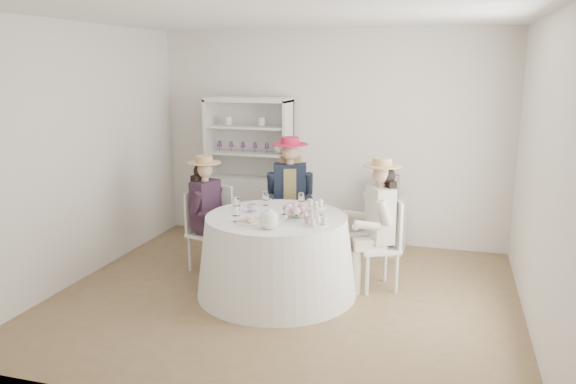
# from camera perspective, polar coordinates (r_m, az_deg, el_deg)

# --- Properties ---
(ground) EXTENTS (4.50, 4.50, 0.00)m
(ground) POSITION_cam_1_polar(r_m,az_deg,el_deg) (5.71, -0.29, -10.55)
(ground) COLOR brown
(ground) RESTS_ON ground
(ceiling) EXTENTS (4.50, 4.50, 0.00)m
(ceiling) POSITION_cam_1_polar(r_m,az_deg,el_deg) (5.26, -0.32, 17.57)
(ceiling) COLOR white
(ceiling) RESTS_ON wall_back
(wall_back) EXTENTS (4.50, 0.00, 4.50)m
(wall_back) POSITION_cam_1_polar(r_m,az_deg,el_deg) (7.24, 4.25, 5.50)
(wall_back) COLOR silver
(wall_back) RESTS_ON ground
(wall_front) EXTENTS (4.50, 0.00, 4.50)m
(wall_front) POSITION_cam_1_polar(r_m,az_deg,el_deg) (3.50, -9.72, -2.48)
(wall_front) COLOR silver
(wall_front) RESTS_ON ground
(wall_left) EXTENTS (0.00, 4.50, 4.50)m
(wall_left) POSITION_cam_1_polar(r_m,az_deg,el_deg) (6.33, -20.25, 3.72)
(wall_left) COLOR silver
(wall_left) RESTS_ON ground
(wall_right) EXTENTS (0.00, 4.50, 4.50)m
(wall_right) POSITION_cam_1_polar(r_m,az_deg,el_deg) (5.16, 24.40, 1.47)
(wall_right) COLOR silver
(wall_right) RESTS_ON ground
(tea_table) EXTENTS (1.60, 1.60, 0.81)m
(tea_table) POSITION_cam_1_polar(r_m,az_deg,el_deg) (5.66, -1.15, -6.40)
(tea_table) COLOR white
(tea_table) RESTS_ON ground
(hutch) EXTENTS (1.21, 0.68, 1.86)m
(hutch) POSITION_cam_1_polar(r_m,az_deg,el_deg) (7.41, -3.87, 0.28)
(hutch) COLOR silver
(hutch) RESTS_ON ground
(side_table) EXTENTS (0.47, 0.47, 0.68)m
(side_table) POSITION_cam_1_polar(r_m,az_deg,el_deg) (7.02, 9.92, -3.30)
(side_table) COLOR silver
(side_table) RESTS_ON ground
(hatbox) EXTENTS (0.30, 0.30, 0.28)m
(hatbox) POSITION_cam_1_polar(r_m,az_deg,el_deg) (6.90, 10.07, 0.56)
(hatbox) COLOR black
(hatbox) RESTS_ON side_table
(guest_left) EXTENTS (0.52, 0.49, 1.30)m
(guest_left) POSITION_cam_1_polar(r_m,az_deg,el_deg) (6.27, -8.22, -1.48)
(guest_left) COLOR silver
(guest_left) RESTS_ON ground
(guest_mid) EXTENTS (0.55, 0.59, 1.46)m
(guest_mid) POSITION_cam_1_polar(r_m,az_deg,el_deg) (6.53, 0.21, 0.06)
(guest_mid) COLOR silver
(guest_mid) RESTS_ON ground
(guest_right) EXTENTS (0.58, 0.53, 1.37)m
(guest_right) POSITION_cam_1_polar(r_m,az_deg,el_deg) (5.73, 9.14, -2.46)
(guest_right) COLOR silver
(guest_right) RESTS_ON ground
(spare_chair) EXTENTS (0.49, 0.49, 0.95)m
(spare_chair) POSITION_cam_1_polar(r_m,az_deg,el_deg) (6.53, -6.36, -2.86)
(spare_chair) COLOR silver
(spare_chair) RESTS_ON ground
(teacup_a) EXTENTS (0.11, 0.11, 0.07)m
(teacup_a) POSITION_cam_1_polar(r_m,az_deg,el_deg) (5.68, -3.71, -1.71)
(teacup_a) COLOR white
(teacup_a) RESTS_ON tea_table
(teacup_b) EXTENTS (0.08, 0.08, 0.06)m
(teacup_b) POSITION_cam_1_polar(r_m,az_deg,el_deg) (5.76, 0.06, -1.54)
(teacup_b) COLOR white
(teacup_b) RESTS_ON tea_table
(teacup_c) EXTENTS (0.12, 0.12, 0.07)m
(teacup_c) POSITION_cam_1_polar(r_m,az_deg,el_deg) (5.52, 1.50, -2.10)
(teacup_c) COLOR white
(teacup_c) RESTS_ON tea_table
(flower_bowl) EXTENTS (0.22, 0.22, 0.05)m
(flower_bowl) POSITION_cam_1_polar(r_m,az_deg,el_deg) (5.49, 1.02, -2.31)
(flower_bowl) COLOR white
(flower_bowl) RESTS_ON tea_table
(flower_arrangement) EXTENTS (0.20, 0.20, 0.07)m
(flower_arrangement) POSITION_cam_1_polar(r_m,az_deg,el_deg) (5.42, 0.80, -1.75)
(flower_arrangement) COLOR #CE6797
(flower_arrangement) RESTS_ON tea_table
(table_teapot) EXTENTS (0.26, 0.19, 0.20)m
(table_teapot) POSITION_cam_1_polar(r_m,az_deg,el_deg) (5.10, -1.88, -2.82)
(table_teapot) COLOR white
(table_teapot) RESTS_ON tea_table
(sandwich_plate) EXTENTS (0.25, 0.25, 0.05)m
(sandwich_plate) POSITION_cam_1_polar(r_m,az_deg,el_deg) (5.30, -3.95, -3.00)
(sandwich_plate) COLOR white
(sandwich_plate) RESTS_ON tea_table
(cupcake_stand) EXTENTS (0.25, 0.25, 0.23)m
(cupcake_stand) POSITION_cam_1_polar(r_m,az_deg,el_deg) (5.21, 2.80, -2.45)
(cupcake_stand) COLOR white
(cupcake_stand) RESTS_ON tea_table
(stemware_set) EXTENTS (0.93, 0.93, 0.15)m
(stemware_set) POSITION_cam_1_polar(r_m,az_deg,el_deg) (5.52, -1.17, -1.68)
(stemware_set) COLOR white
(stemware_set) RESTS_ON tea_table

